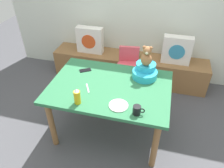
{
  "coord_description": "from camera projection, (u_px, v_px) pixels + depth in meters",
  "views": [
    {
      "loc": [
        0.53,
        -1.92,
        2.24
      ],
      "look_at": [
        0.0,
        0.1,
        0.69
      ],
      "focal_mm": 34.54,
      "sensor_mm": 36.0,
      "label": 1
    }
  ],
  "objects": [
    {
      "name": "cell_phone",
      "position": [
        85.0,
        70.0,
        2.74
      ],
      "size": [
        0.16,
        0.14,
        0.01
      ],
      "primitive_type": "cube",
      "rotation": [
        0.0,
        0.0,
        2.14
      ],
      "color": "black",
      "rests_on": "dining_table"
    },
    {
      "name": "ketchup_bottle",
      "position": [
        77.0,
        96.0,
        2.2
      ],
      "size": [
        0.07,
        0.07,
        0.18
      ],
      "color": "gold",
      "rests_on": "dining_table"
    },
    {
      "name": "table_fork",
      "position": [
        88.0,
        88.0,
        2.45
      ],
      "size": [
        0.09,
        0.16,
        0.01
      ],
      "primitive_type": "cube",
      "rotation": [
        0.0,
        0.0,
        0.49
      ],
      "color": "silver",
      "rests_on": "dining_table"
    },
    {
      "name": "highchair",
      "position": [
        128.0,
        67.0,
        3.23
      ],
      "size": [
        0.35,
        0.48,
        0.79
      ],
      "color": "#D84C59",
      "rests_on": "ground_plane"
    },
    {
      "name": "pillow_floral_right",
      "position": [
        177.0,
        50.0,
        3.32
      ],
      "size": [
        0.44,
        0.15,
        0.44
      ],
      "color": "white",
      "rests_on": "window_bench"
    },
    {
      "name": "dining_table",
      "position": [
        110.0,
        92.0,
        2.55
      ],
      "size": [
        1.39,
        0.98,
        0.74
      ],
      "color": "#2D7247",
      "rests_on": "ground_plane"
    },
    {
      "name": "dinner_plate_near",
      "position": [
        118.0,
        105.0,
        2.21
      ],
      "size": [
        0.2,
        0.2,
        0.01
      ],
      "primitive_type": "cylinder",
      "color": "white",
      "rests_on": "dining_table"
    },
    {
      "name": "infant_seat_teal",
      "position": [
        145.0,
        71.0,
        2.6
      ],
      "size": [
        0.3,
        0.33,
        0.16
      ],
      "color": "#28AACF",
      "rests_on": "dining_table"
    },
    {
      "name": "back_wall",
      "position": [
        135.0,
        0.0,
        3.33
      ],
      "size": [
        4.4,
        0.1,
        2.6
      ],
      "primitive_type": "cube",
      "color": "silver",
      "rests_on": "ground_plane"
    },
    {
      "name": "pillow_floral_left",
      "position": [
        90.0,
        40.0,
        3.61
      ],
      "size": [
        0.44,
        0.15,
        0.44
      ],
      "color": "white",
      "rests_on": "window_bench"
    },
    {
      "name": "window_bench",
      "position": [
        129.0,
        68.0,
        3.76
      ],
      "size": [
        2.6,
        0.44,
        0.46
      ],
      "primitive_type": "cube",
      "color": "olive",
      "rests_on": "ground_plane"
    },
    {
      "name": "coffee_mug",
      "position": [
        137.0,
        110.0,
        2.09
      ],
      "size": [
        0.12,
        0.08,
        0.09
      ],
      "color": "black",
      "rests_on": "dining_table"
    },
    {
      "name": "teddy_bear",
      "position": [
        147.0,
        56.0,
        2.48
      ],
      "size": [
        0.13,
        0.12,
        0.25
      ],
      "color": "#9E663F",
      "rests_on": "infant_seat_teal"
    },
    {
      "name": "book_stack",
      "position": [
        133.0,
        55.0,
        3.59
      ],
      "size": [
        0.2,
        0.14,
        0.06
      ],
      "primitive_type": "cube",
      "color": "#37B981",
      "rests_on": "window_bench"
    },
    {
      "name": "ground_plane",
      "position": [
        110.0,
        129.0,
        2.93
      ],
      "size": [
        8.0,
        8.0,
        0.0
      ],
      "primitive_type": "plane",
      "color": "#4C4C51"
    }
  ]
}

